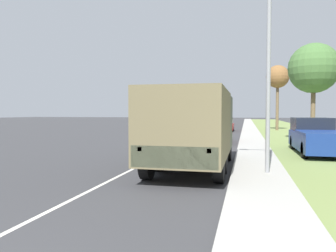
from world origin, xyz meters
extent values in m
plane|color=#38383A|center=(0.00, 40.00, 0.00)|extent=(180.00, 180.00, 0.00)
cube|color=silver|center=(0.00, 40.00, 0.00)|extent=(0.12, 120.00, 0.00)
cube|color=#ADAAA3|center=(4.50, 40.00, 0.06)|extent=(1.80, 120.00, 0.12)
cube|color=olive|center=(8.90, 40.00, 0.01)|extent=(7.00, 120.00, 0.02)
cube|color=#474C38|center=(2.18, 13.23, 1.66)|extent=(2.53, 1.94, 2.23)
cube|color=brown|center=(2.18, 9.76, 1.70)|extent=(2.53, 5.00, 2.31)
cube|color=#474C38|center=(2.18, 7.31, 0.90)|extent=(2.40, 0.10, 0.60)
cube|color=red|center=(1.23, 7.29, 1.10)|extent=(0.12, 0.06, 0.12)
cube|color=red|center=(3.13, 7.29, 1.10)|extent=(0.12, 0.06, 0.12)
cylinder|color=black|center=(1.07, 13.13, 0.52)|extent=(0.30, 1.04, 1.04)
cylinder|color=black|center=(3.29, 13.13, 0.52)|extent=(0.30, 1.04, 1.04)
cylinder|color=black|center=(1.07, 8.51, 0.52)|extent=(0.30, 1.04, 1.04)
cylinder|color=black|center=(3.29, 8.51, 0.52)|extent=(0.30, 1.04, 1.04)
cylinder|color=black|center=(1.07, 10.01, 0.52)|extent=(0.30, 1.04, 1.04)
cylinder|color=black|center=(3.29, 10.01, 0.52)|extent=(0.30, 1.04, 1.04)
cube|color=maroon|center=(2.09, 21.68, 0.50)|extent=(1.72, 4.34, 0.64)
cube|color=black|center=(2.09, 21.77, 1.16)|extent=(1.51, 1.96, 0.67)
cylinder|color=black|center=(1.33, 23.07, 0.32)|extent=(0.20, 0.64, 0.64)
cylinder|color=black|center=(2.85, 23.07, 0.32)|extent=(0.20, 0.64, 0.64)
cylinder|color=black|center=(1.33, 20.29, 0.32)|extent=(0.20, 0.64, 0.64)
cylinder|color=black|center=(2.85, 20.29, 0.32)|extent=(0.20, 0.64, 0.64)
cube|color=maroon|center=(1.78, 35.83, 0.51)|extent=(1.84, 4.29, 0.66)
cube|color=black|center=(1.78, 35.91, 1.18)|extent=(1.62, 1.93, 0.69)
cylinder|color=black|center=(0.96, 37.20, 0.32)|extent=(0.20, 0.64, 0.64)
cylinder|color=black|center=(2.60, 37.20, 0.32)|extent=(0.20, 0.64, 0.64)
cylinder|color=black|center=(0.96, 34.46, 0.32)|extent=(0.20, 0.64, 0.64)
cylinder|color=black|center=(2.60, 34.46, 0.32)|extent=(0.20, 0.64, 0.64)
cube|color=navy|center=(7.55, 16.44, 0.66)|extent=(2.05, 5.76, 0.83)
cube|color=black|center=(7.55, 18.11, 1.44)|extent=(1.88, 2.42, 0.73)
cube|color=navy|center=(7.55, 15.23, 1.14)|extent=(2.05, 3.34, 0.12)
cylinder|color=black|center=(6.64, 18.34, 0.40)|extent=(0.24, 0.76, 0.76)
cylinder|color=black|center=(8.45, 18.34, 0.40)|extent=(0.24, 0.76, 0.76)
cylinder|color=black|center=(6.64, 14.54, 0.40)|extent=(0.24, 0.76, 0.76)
cylinder|color=gray|center=(4.75, 9.94, 3.99)|extent=(0.14, 0.14, 7.74)
cylinder|color=brown|center=(8.74, 24.17, 2.15)|extent=(0.31, 0.31, 4.26)
sphere|color=#477038|center=(8.74, 24.17, 5.26)|extent=(3.57, 3.57, 3.57)
cylinder|color=brown|center=(7.57, 38.79, 2.77)|extent=(0.33, 0.33, 5.49)
sphere|color=brown|center=(7.57, 38.79, 6.24)|extent=(2.63, 2.63, 2.63)
camera|label=1|loc=(4.06, -1.21, 2.10)|focal=35.00mm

